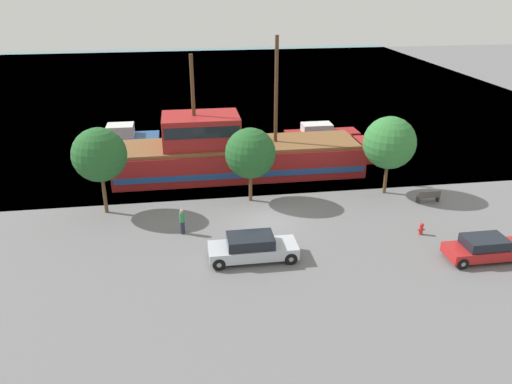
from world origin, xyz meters
TOP-DOWN VIEW (x-y plane):
  - ground_plane at (0.00, 0.00)m, footprint 160.00×160.00m
  - water_surface at (0.00, 44.00)m, footprint 80.00×80.00m
  - pirate_ship at (-1.11, 8.56)m, footprint 20.54×4.87m
  - moored_boat_dockside at (-10.28, 17.08)m, footprint 5.97×2.58m
  - moored_boat_outer at (8.10, 16.43)m, footprint 7.02×2.21m
  - parked_car_curb_front at (-1.55, -4.53)m, footprint 4.90×1.88m
  - parked_car_curb_mid at (11.19, -6.42)m, footprint 4.42×1.78m
  - fire_hydrant at (9.04, -3.18)m, footprint 0.42×0.25m
  - bench_promenade_east at (11.65, 1.16)m, footprint 1.56×0.45m
  - pedestrian_walking_near at (-5.33, -0.89)m, footprint 0.32×0.32m
  - tree_row_east at (-10.31, 2.89)m, footprint 3.49×3.49m
  - tree_row_mideast at (-0.54, 3.34)m, footprint 3.45×3.45m
  - tree_row_midwest at (9.26, 3.22)m, footprint 3.68×3.68m

SIDE VIEW (x-z plane):
  - ground_plane at x=0.00m, z-range 0.00..0.00m
  - water_surface at x=0.00m, z-range 0.00..0.00m
  - fire_hydrant at x=9.04m, z-range 0.03..0.79m
  - bench_promenade_east at x=11.65m, z-range 0.01..0.86m
  - moored_boat_outer at x=8.10m, z-range -0.20..1.36m
  - parked_car_curb_mid at x=11.19m, z-range 0.00..1.36m
  - parked_car_curb_front at x=-1.55m, z-range 0.00..1.48m
  - moored_boat_dockside at x=-10.28m, z-range -0.26..1.79m
  - pedestrian_walking_near at x=-5.33m, z-range 0.01..1.64m
  - pirate_ship at x=-1.11m, z-range -3.55..7.03m
  - tree_row_mideast at x=-0.54m, z-range 0.88..6.10m
  - tree_row_midwest at x=9.26m, z-range 0.97..6.61m
  - tree_row_east at x=-10.31m, z-range 1.14..6.94m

